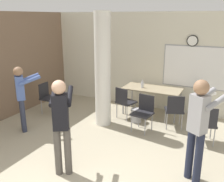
% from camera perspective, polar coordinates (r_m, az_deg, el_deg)
% --- Properties ---
extents(wall_left_accent, '(0.12, 7.00, 2.80)m').
position_cam_1_polar(wall_left_accent, '(7.17, -23.81, 5.07)').
color(wall_left_accent, '#7A604C').
rests_on(wall_left_accent, ground_plane).
extents(wall_back, '(8.00, 0.15, 2.80)m').
position_cam_1_polar(wall_back, '(7.38, 11.15, 6.48)').
color(wall_back, beige).
rests_on(wall_back, ground_plane).
extents(support_pillar, '(0.39, 0.39, 2.80)m').
position_cam_1_polar(support_pillar, '(6.11, -2.14, 4.68)').
color(support_pillar, silver).
rests_on(support_pillar, ground_plane).
extents(folding_table, '(1.58, 0.78, 0.77)m').
position_cam_1_polar(folding_table, '(6.98, 9.20, 0.25)').
color(folding_table, tan).
rests_on(folding_table, ground_plane).
extents(bottle_on_table, '(0.08, 0.08, 0.23)m').
position_cam_1_polar(bottle_on_table, '(6.96, 6.93, 1.48)').
color(bottle_on_table, silver).
rests_on(bottle_on_table, folding_table).
extents(waste_bin, '(0.28, 0.28, 0.35)m').
position_cam_1_polar(waste_bin, '(6.62, 5.53, -5.55)').
color(waste_bin, '#B2B2B7').
rests_on(waste_bin, ground_plane).
extents(chair_table_right, '(0.57, 0.57, 0.87)m').
position_cam_1_polar(chair_table_right, '(6.27, 14.11, -3.97)').
color(chair_table_right, '#232328').
rests_on(chair_table_right, ground_plane).
extents(chair_by_left_wall, '(0.46, 0.46, 0.87)m').
position_cam_1_polar(chair_by_left_wall, '(7.28, -14.43, -1.10)').
color(chair_by_left_wall, '#232328').
rests_on(chair_by_left_wall, ground_plane).
extents(chair_table_front, '(0.50, 0.50, 0.87)m').
position_cam_1_polar(chair_table_front, '(6.02, 7.24, -4.47)').
color(chair_table_front, '#232328').
rests_on(chair_table_front, ground_plane).
extents(chair_mid_room, '(0.54, 0.54, 0.87)m').
position_cam_1_polar(chair_mid_room, '(5.71, 20.65, -6.67)').
color(chair_mid_room, '#232328').
rests_on(chair_mid_room, ground_plane).
extents(chair_table_left, '(0.55, 0.55, 0.87)m').
position_cam_1_polar(chair_table_left, '(6.68, 2.89, -2.19)').
color(chair_table_left, '#232328').
rests_on(chair_table_left, ground_plane).
extents(person_watching_back, '(0.58, 0.62, 1.58)m').
position_cam_1_polar(person_watching_back, '(6.21, -19.95, -0.65)').
color(person_watching_back, '#2D3347').
rests_on(person_watching_back, ground_plane).
extents(person_playing_side, '(0.61, 0.72, 1.76)m').
position_cam_1_polar(person_playing_side, '(4.24, 19.21, -7.00)').
color(person_playing_side, '#1E2338').
rests_on(person_playing_side, ground_plane).
extents(person_playing_front, '(0.59, 0.68, 1.70)m').
position_cam_1_polar(person_playing_front, '(4.28, -11.55, -6.60)').
color(person_playing_front, '#514C47').
rests_on(person_playing_front, ground_plane).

